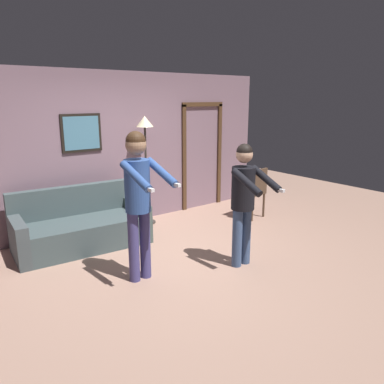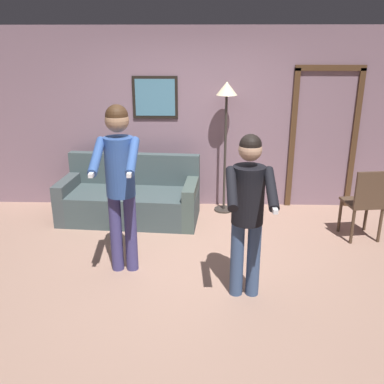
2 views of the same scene
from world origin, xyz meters
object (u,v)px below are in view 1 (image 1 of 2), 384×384
(couch, at_px, (81,228))
(dining_chair_distant, at_px, (254,190))
(torchiere_lamp, at_px, (145,138))
(person_standing_right, at_px, (244,195))
(person_standing_left, at_px, (138,192))

(couch, distance_m, dining_chair_distant, 3.11)
(torchiere_lamp, height_order, person_standing_right, torchiere_lamp)
(person_standing_right, bearing_deg, dining_chair_distant, 39.12)
(couch, xyz_separation_m, torchiere_lamp, (1.33, 0.33, 1.23))
(couch, relative_size, torchiere_lamp, 1.05)
(couch, bearing_deg, dining_chair_distant, -11.51)
(person_standing_left, distance_m, dining_chair_distant, 3.05)
(couch, relative_size, person_standing_right, 1.21)
(torchiere_lamp, relative_size, person_standing_left, 1.04)
(person_standing_left, bearing_deg, person_standing_right, -19.81)
(torchiere_lamp, bearing_deg, person_standing_right, -87.36)
(person_standing_right, relative_size, dining_chair_distant, 1.74)
(person_standing_right, height_order, dining_chair_distant, person_standing_right)
(person_standing_left, relative_size, person_standing_right, 1.12)
(torchiere_lamp, bearing_deg, person_standing_left, -122.96)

